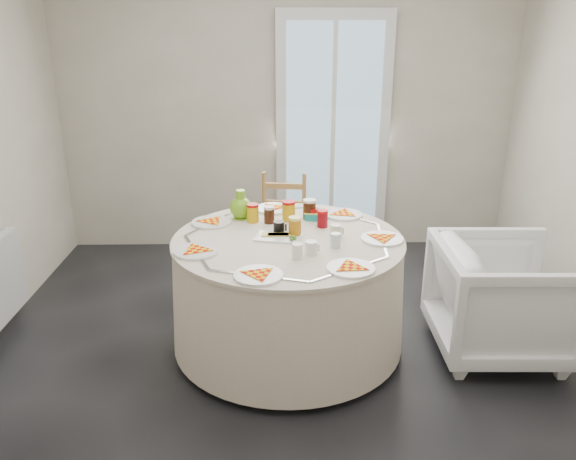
{
  "coord_description": "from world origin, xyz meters",
  "views": [
    {
      "loc": [
        -0.1,
        -2.99,
        1.99
      ],
      "look_at": [
        -0.03,
        0.21,
        0.8
      ],
      "focal_mm": 35.0,
      "sensor_mm": 36.0,
      "label": 1
    }
  ],
  "objects_px": {
    "table": "(288,293)",
    "wooden_chair": "(281,224)",
    "armchair": "(502,296)",
    "green_pitcher": "(241,201)"
  },
  "relations": [
    {
      "from": "wooden_chair",
      "to": "green_pitcher",
      "type": "height_order",
      "value": "green_pitcher"
    },
    {
      "from": "wooden_chair",
      "to": "green_pitcher",
      "type": "distance_m",
      "value": 0.81
    },
    {
      "from": "table",
      "to": "armchair",
      "type": "relative_size",
      "value": 1.82
    },
    {
      "from": "table",
      "to": "armchair",
      "type": "distance_m",
      "value": 1.34
    },
    {
      "from": "table",
      "to": "armchair",
      "type": "height_order",
      "value": "armchair"
    },
    {
      "from": "wooden_chair",
      "to": "armchair",
      "type": "relative_size",
      "value": 1.07
    },
    {
      "from": "armchair",
      "to": "table",
      "type": "bearing_deg",
      "value": 87.02
    },
    {
      "from": "table",
      "to": "wooden_chair",
      "type": "bearing_deg",
      "value": 91.74
    },
    {
      "from": "table",
      "to": "wooden_chair",
      "type": "relative_size",
      "value": 1.7
    },
    {
      "from": "wooden_chair",
      "to": "armchair",
      "type": "distance_m",
      "value": 1.77
    }
  ]
}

